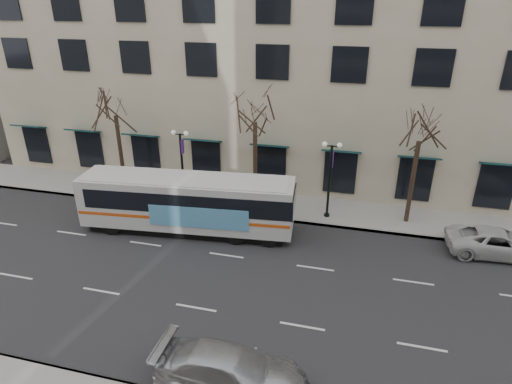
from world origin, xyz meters
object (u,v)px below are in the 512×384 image
(tree_far_left, at_px, (114,102))
(tree_far_mid, at_px, (255,107))
(city_bus, at_px, (189,202))
(silver_car, at_px, (232,372))
(tree_far_right, at_px, (422,126))
(lamp_post_left, at_px, (182,163))
(lamp_post_right, at_px, (330,177))
(white_pickup, at_px, (498,242))

(tree_far_left, bearing_deg, tree_far_mid, 0.00)
(tree_far_left, xyz_separation_m, city_bus, (6.94, -4.27, -4.78))
(tree_far_left, distance_m, tree_far_mid, 10.00)
(tree_far_left, relative_size, silver_car, 1.47)
(tree_far_mid, bearing_deg, city_bus, -125.66)
(tree_far_right, height_order, lamp_post_left, tree_far_right)
(tree_far_left, relative_size, tree_far_right, 1.03)
(city_bus, distance_m, silver_car, 12.36)
(tree_far_left, xyz_separation_m, silver_car, (12.98, -15.00, -5.87))
(lamp_post_right, distance_m, silver_car, 14.70)
(lamp_post_left, bearing_deg, tree_far_left, 173.17)
(lamp_post_left, relative_size, silver_car, 0.92)
(lamp_post_left, distance_m, silver_car, 16.59)
(lamp_post_right, xyz_separation_m, silver_car, (-2.03, -14.40, -2.12))
(tree_far_mid, bearing_deg, tree_far_left, -180.00)
(tree_far_left, bearing_deg, lamp_post_left, -6.83)
(tree_far_mid, bearing_deg, tree_far_right, -0.00)
(silver_car, relative_size, white_pickup, 1.05)
(tree_far_mid, height_order, city_bus, tree_far_mid)
(white_pickup, bearing_deg, tree_far_left, 80.54)
(tree_far_right, bearing_deg, white_pickup, -29.15)
(tree_far_right, xyz_separation_m, white_pickup, (4.66, -2.60, -5.67))
(tree_far_left, bearing_deg, silver_car, -49.13)
(silver_car, bearing_deg, lamp_post_left, 29.32)
(tree_far_left, bearing_deg, tree_far_right, 0.00)
(white_pickup, bearing_deg, city_bus, 91.94)
(city_bus, bearing_deg, tree_far_mid, 48.54)
(tree_far_right, bearing_deg, lamp_post_left, -177.71)
(tree_far_mid, distance_m, lamp_post_left, 6.40)
(tree_far_left, height_order, silver_car, tree_far_left)
(tree_far_left, relative_size, city_bus, 0.63)
(tree_far_left, xyz_separation_m, lamp_post_left, (5.01, -0.60, -3.75))
(tree_far_right, bearing_deg, city_bus, -161.90)
(silver_car, bearing_deg, tree_far_left, 41.22)
(tree_far_mid, xyz_separation_m, tree_far_right, (10.00, -0.00, -0.48))
(lamp_post_left, height_order, white_pickup, lamp_post_left)
(tree_far_mid, bearing_deg, silver_car, -78.77)
(tree_far_right, height_order, silver_car, tree_far_right)
(silver_car, bearing_deg, lamp_post_right, -7.67)
(lamp_post_right, xyz_separation_m, white_pickup, (9.65, -2.00, -2.19))
(lamp_post_left, xyz_separation_m, city_bus, (1.93, -3.67, -1.03))
(tree_far_right, relative_size, city_bus, 0.61)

